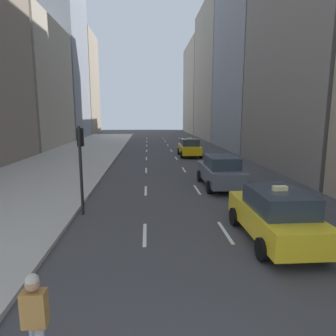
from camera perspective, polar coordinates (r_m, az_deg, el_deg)
The scene contains 9 objects.
sidewalk_left at distance 29.79m, azimuth -17.33°, elevation 2.03°, with size 8.00×66.00×0.15m, color #ADAAA3.
lane_markings at distance 25.17m, azimuth 2.23°, elevation 0.90°, with size 5.72×56.00×0.01m.
building_row_left at distance 42.73m, azimuth -24.39°, elevation 19.86°, with size 6.00×68.51×32.59m.
building_row_right at distance 38.03m, azimuth 16.28°, elevation 24.75°, with size 6.00×77.11×33.83m.
taxi_lead at distance 10.30m, azimuth 19.77°, elevation -8.36°, with size 2.02×4.40×1.87m.
taxi_second at distance 29.35m, azimuth 4.10°, elevation 3.93°, with size 2.02×4.40×1.87m.
sedan_black_near at distance 17.10m, azimuth 9.92°, elevation -0.57°, with size 2.02×4.72×1.79m.
skateboarder at distance 5.45m, azimuth -23.90°, elevation -25.19°, with size 0.36×0.80×1.75m.
traffic_light_pole at distance 12.49m, azimuth -16.30°, elevation 2.23°, with size 0.24×0.42×3.60m.
Camera 1 is at (-0.06, -1.70, 4.04)m, focal length 32.00 mm.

